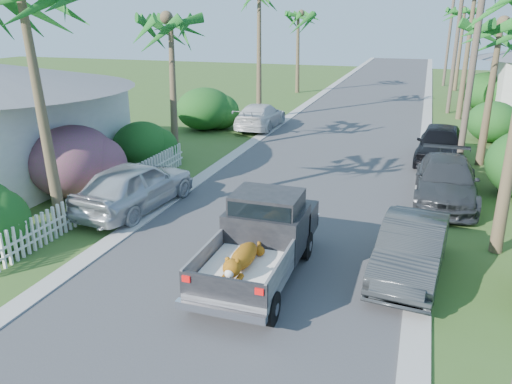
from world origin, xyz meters
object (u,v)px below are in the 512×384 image
(palm_l_d, at_px, (299,14))
(utility_pole_d, at_px, (449,35))
(utility_pole_b, at_px, (473,62))
(utility_pole_c, at_px, (456,43))
(parked_car_rf, at_px, (440,144))
(parked_car_rm, at_px, (446,181))
(parked_car_rn, at_px, (411,249))
(palm_r_d, at_px, (465,10))
(palm_l_b, at_px, (169,19))
(pickup_truck, at_px, (263,235))
(parked_car_lf, at_px, (260,116))
(parked_car_ln, at_px, (135,186))
(palm_r_b, at_px, (501,24))

(palm_l_d, height_order, utility_pole_d, utility_pole_d)
(utility_pole_b, xyz_separation_m, utility_pole_c, (0.00, 15.00, 0.00))
(parked_car_rf, bearing_deg, parked_car_rm, -84.47)
(parked_car_rn, height_order, palm_r_d, palm_r_d)
(palm_l_b, bearing_deg, pickup_truck, -52.09)
(parked_car_lf, relative_size, palm_r_d, 0.62)
(parked_car_lf, relative_size, utility_pole_d, 0.55)
(palm_l_b, relative_size, palm_r_d, 0.93)
(palm_l_b, distance_m, utility_pole_d, 33.42)
(parked_car_ln, bearing_deg, utility_pole_b, -138.76)
(parked_car_ln, height_order, parked_car_lf, parked_car_ln)
(parked_car_ln, bearing_deg, parked_car_rn, 174.49)
(palm_r_b, bearing_deg, palm_r_d, 90.23)
(palm_l_b, height_order, palm_r_d, palm_r_d)
(palm_l_b, bearing_deg, utility_pole_b, 4.61)
(parked_car_rf, xyz_separation_m, palm_r_b, (1.73, -0.00, 5.12))
(parked_car_ln, relative_size, palm_r_d, 0.61)
(parked_car_rn, distance_m, utility_pole_d, 39.55)
(parked_car_rm, distance_m, utility_pole_c, 18.72)
(parked_car_rm, bearing_deg, parked_car_ln, -157.11)
(palm_l_b, distance_m, palm_r_b, 13.73)
(parked_car_rm, xyz_separation_m, utility_pole_c, (0.60, 18.31, 3.85))
(palm_l_b, bearing_deg, palm_l_d, 89.22)
(parked_car_lf, xyz_separation_m, palm_l_b, (-1.80, -7.21, 5.42))
(parked_car_ln, height_order, palm_l_d, palm_l_d)
(utility_pole_c, height_order, utility_pole_d, same)
(parked_car_rf, relative_size, parked_car_ln, 0.99)
(palm_l_d, relative_size, palm_r_b, 1.07)
(pickup_truck, bearing_deg, parked_car_lf, 108.27)
(pickup_truck, distance_m, palm_l_b, 12.88)
(parked_car_rn, height_order, palm_l_d, palm_l_d)
(parked_car_ln, height_order, utility_pole_d, utility_pole_d)
(parked_car_ln, xyz_separation_m, palm_r_b, (11.60, 9.49, 5.11))
(parked_car_rf, bearing_deg, palm_l_b, -161.46)
(parked_car_rf, bearing_deg, utility_pole_c, 90.90)
(parked_car_rn, relative_size, utility_pole_d, 0.48)
(pickup_truck, height_order, parked_car_rf, pickup_truck)
(palm_r_d, bearing_deg, utility_pole_c, -94.29)
(pickup_truck, distance_m, parked_car_ln, 6.15)
(palm_r_b, bearing_deg, palm_l_d, 124.59)
(palm_r_b, distance_m, utility_pole_b, 2.61)
(parked_car_ln, distance_m, palm_l_b, 8.58)
(palm_r_d, distance_m, utility_pole_c, 12.22)
(palm_l_d, xyz_separation_m, utility_pole_c, (12.10, -6.00, -1.84))
(utility_pole_d, bearing_deg, palm_l_b, -111.80)
(parked_car_rn, distance_m, parked_car_rf, 11.36)
(parked_car_lf, xyz_separation_m, utility_pole_d, (10.60, 23.79, 3.88))
(parked_car_rm, bearing_deg, parked_car_lf, 136.62)
(parked_car_rm, distance_m, parked_car_ln, 10.84)
(parked_car_rn, height_order, utility_pole_c, utility_pole_c)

